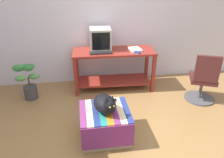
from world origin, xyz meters
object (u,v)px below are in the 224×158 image
(book, at_px, (135,49))
(potted_plant, at_px, (28,82))
(office_chair, at_px, (203,81))
(stapler, at_px, (137,52))
(keyboard, at_px, (101,53))
(cat, at_px, (105,104))
(ottoman_with_blanket, at_px, (105,124))
(tv_monitor, at_px, (100,39))
(desk, at_px, (114,63))

(book, relative_size, potted_plant, 0.37)
(office_chair, bearing_deg, stapler, -3.99)
(keyboard, bearing_deg, book, 5.21)
(stapler, bearing_deg, keyboard, 142.55)
(cat, xyz_separation_m, office_chair, (1.78, 0.71, -0.16))
(ottoman_with_blanket, distance_m, office_chair, 1.92)
(ottoman_with_blanket, bearing_deg, keyboard, 86.02)
(ottoman_with_blanket, height_order, potted_plant, potted_plant)
(keyboard, distance_m, potted_plant, 1.38)
(tv_monitor, bearing_deg, book, -11.99)
(keyboard, bearing_deg, potted_plant, -176.77)
(tv_monitor, bearing_deg, desk, -20.89)
(desk, bearing_deg, stapler, -27.12)
(tv_monitor, relative_size, potted_plant, 0.60)
(book, bearing_deg, ottoman_with_blanket, -126.57)
(ottoman_with_blanket, bearing_deg, tv_monitor, 85.85)
(tv_monitor, relative_size, cat, 0.86)
(book, bearing_deg, cat, -125.98)
(tv_monitor, height_order, office_chair, tv_monitor)
(desk, bearing_deg, tv_monitor, 159.11)
(tv_monitor, distance_m, book, 0.67)
(desk, xyz_separation_m, keyboard, (-0.25, -0.12, 0.26))
(keyboard, height_order, office_chair, office_chair)
(desk, xyz_separation_m, office_chair, (1.44, -0.74, -0.14))
(book, xyz_separation_m, potted_plant, (-1.94, -0.14, -0.46))
(ottoman_with_blanket, bearing_deg, cat, -79.92)
(potted_plant, bearing_deg, ottoman_with_blanket, -45.32)
(potted_plant, bearing_deg, desk, 7.38)
(tv_monitor, distance_m, keyboard, 0.29)
(desk, height_order, cat, desk)
(keyboard, relative_size, stapler, 3.64)
(tv_monitor, xyz_separation_m, cat, (-0.11, -1.55, -0.41))
(tv_monitor, height_order, ottoman_with_blanket, tv_monitor)
(desk, relative_size, keyboard, 3.83)
(keyboard, bearing_deg, office_chair, -20.28)
(desk, distance_m, ottoman_with_blanket, 1.50)
(stapler, bearing_deg, ottoman_with_blanket, -150.14)
(office_chair, bearing_deg, book, -10.71)
(tv_monitor, xyz_separation_m, office_chair, (1.67, -0.84, -0.57))
(office_chair, height_order, stapler, office_chair)
(book, distance_m, potted_plant, 2.00)
(keyboard, bearing_deg, stapler, -9.04)
(keyboard, xyz_separation_m, office_chair, (1.69, -0.62, -0.39))
(ottoman_with_blanket, relative_size, cat, 1.40)
(book, relative_size, ottoman_with_blanket, 0.39)
(office_chair, bearing_deg, tv_monitor, -4.35)
(desk, xyz_separation_m, stapler, (0.39, -0.22, 0.26))
(potted_plant, distance_m, stapler, 2.00)
(keyboard, height_order, stapler, stapler)
(book, xyz_separation_m, cat, (-0.73, -1.39, -0.24))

